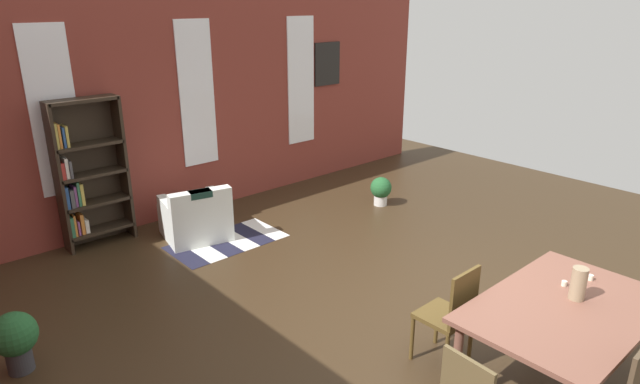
{
  "coord_description": "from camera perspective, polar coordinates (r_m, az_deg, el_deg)",
  "views": [
    {
      "loc": [
        -3.87,
        -2.61,
        3.03
      ],
      "look_at": [
        -0.18,
        1.49,
        1.06
      ],
      "focal_mm": 30.34,
      "sensor_mm": 36.0,
      "label": 1
    }
  ],
  "objects": [
    {
      "name": "vase_on_table",
      "position": [
        4.78,
        25.6,
        -8.7
      ],
      "size": [
        0.12,
        0.12,
        0.27
      ],
      "primitive_type": "cylinder",
      "color": "#998466",
      "rests_on": "dining_table"
    },
    {
      "name": "striped_rug",
      "position": [
        7.3,
        -9.78,
        -5.15
      ],
      "size": [
        1.49,
        0.82,
        0.01
      ],
      "color": "#1E1E33",
      "rests_on": "ground"
    },
    {
      "name": "armchair_white",
      "position": [
        7.4,
        -12.95,
        -2.71
      ],
      "size": [
        0.95,
        0.95,
        0.75
      ],
      "color": "white",
      "rests_on": "ground"
    },
    {
      "name": "window_pane_0",
      "position": [
        7.32,
        -26.27,
        7.56
      ],
      "size": [
        0.55,
        0.02,
        2.07
      ],
      "primitive_type": "cube",
      "color": "white"
    },
    {
      "name": "potted_plant_corner",
      "position": [
        8.42,
        6.44,
        0.26
      ],
      "size": [
        0.33,
        0.33,
        0.45
      ],
      "color": "silver",
      "rests_on": "ground"
    },
    {
      "name": "ground_plane",
      "position": [
        5.57,
        12.1,
        -13.82
      ],
      "size": [
        11.3,
        11.3,
        0.0
      ],
      "primitive_type": "plane",
      "color": "#382818"
    },
    {
      "name": "window_pane_1",
      "position": [
        8.06,
        -12.86,
        10.02
      ],
      "size": [
        0.55,
        0.02,
        2.07
      ],
      "primitive_type": "cube",
      "color": "white"
    },
    {
      "name": "dining_table",
      "position": [
        4.75,
        24.4,
        -11.75
      ],
      "size": [
        1.71,
        1.1,
        0.78
      ],
      "color": "brown",
      "rests_on": "ground"
    },
    {
      "name": "back_wall_brick",
      "position": [
        8.14,
        -13.02,
        8.97
      ],
      "size": [
        9.34,
        0.12,
        3.18
      ],
      "primitive_type": "cube",
      "color": "brown",
      "rests_on": "ground"
    },
    {
      "name": "tealight_candle_0",
      "position": [
        5.18,
        26.64,
        -8.07
      ],
      "size": [
        0.04,
        0.04,
        0.05
      ],
      "primitive_type": "cylinder",
      "color": "silver",
      "rests_on": "dining_table"
    },
    {
      "name": "bookshelf_tall",
      "position": [
        7.41,
        -23.43,
        1.6
      ],
      "size": [
        0.86,
        0.29,
        1.91
      ],
      "color": "#2D2319",
      "rests_on": "ground"
    },
    {
      "name": "potted_plant_window",
      "position": [
        5.4,
        -29.49,
        -13.26
      ],
      "size": [
        0.38,
        0.38,
        0.56
      ],
      "color": "#333338",
      "rests_on": "ground"
    },
    {
      "name": "dining_chair_far_left",
      "position": [
        4.84,
        13.65,
        -12.3
      ],
      "size": [
        0.4,
        0.4,
        0.95
      ],
      "color": "brown",
      "rests_on": "ground"
    },
    {
      "name": "framed_picture",
      "position": [
        9.51,
        0.77,
        13.36
      ],
      "size": [
        0.56,
        0.03,
        0.72
      ],
      "primitive_type": "cube",
      "color": "black"
    },
    {
      "name": "window_pane_2",
      "position": [
        9.15,
        -2.03,
        11.6
      ],
      "size": [
        0.55,
        0.02,
        2.07
      ],
      "primitive_type": "cube",
      "color": "white"
    },
    {
      "name": "tealight_candle_1",
      "position": [
        5.0,
        24.36,
        -8.78
      ],
      "size": [
        0.04,
        0.04,
        0.04
      ],
      "primitive_type": "cylinder",
      "color": "silver",
      "rests_on": "dining_table"
    }
  ]
}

